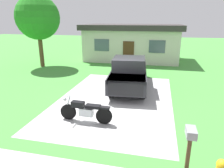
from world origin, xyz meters
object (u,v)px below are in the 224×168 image
(mailbox, at_px, (190,138))
(neighbor_house, at_px, (132,42))
(shade_tree, at_px, (38,18))
(pickup_truck, at_px, (129,72))
(motorcycle, at_px, (85,111))

(mailbox, xyz_separation_m, neighbor_house, (-3.69, 15.92, 0.81))
(shade_tree, relative_size, neighbor_house, 0.62)
(pickup_truck, bearing_deg, shade_tree, 154.39)
(motorcycle, xyz_separation_m, mailbox, (3.73, -2.02, 0.51))
(pickup_truck, distance_m, mailbox, 7.38)
(motorcycle, distance_m, shade_tree, 12.01)
(pickup_truck, bearing_deg, mailbox, -68.91)
(motorcycle, relative_size, pickup_truck, 0.38)
(shade_tree, height_order, neighbor_house, shade_tree)
(pickup_truck, relative_size, mailbox, 4.58)
(motorcycle, height_order, shade_tree, shade_tree)
(motorcycle, bearing_deg, shade_tree, 129.27)
(neighbor_house, bearing_deg, motorcycle, -90.15)
(motorcycle, relative_size, shade_tree, 0.37)
(motorcycle, bearing_deg, neighbor_house, 89.85)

